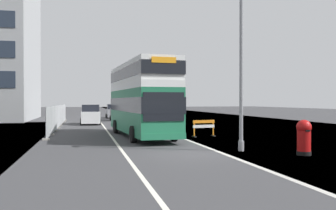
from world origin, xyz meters
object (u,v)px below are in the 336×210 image
object	(u,v)px
lamppost_foreground	(241,74)
red_pillar_postbox	(304,136)
roadworks_barrier	(204,126)
car_receding_far	(113,112)
car_receding_mid	(118,112)
car_oncoming_near	(90,115)
double_decker_bus	(141,98)

from	to	relation	value
lamppost_foreground	red_pillar_postbox	distance (m)	4.09
roadworks_barrier	car_receding_far	bearing A→B (deg)	97.59
car_receding_far	car_receding_mid	bearing A→B (deg)	-88.61
roadworks_barrier	car_oncoming_near	xyz separation A→B (m)	(-7.35, 15.73, 0.26)
red_pillar_postbox	lamppost_foreground	bearing A→B (deg)	139.17
double_decker_bus	car_oncoming_near	bearing A→B (deg)	102.20
car_receding_mid	double_decker_bus	bearing A→B (deg)	-90.98
red_pillar_postbox	roadworks_barrier	size ratio (longest dim) A/B	0.95
double_decker_bus	car_receding_mid	world-z (taller)	double_decker_bus
red_pillar_postbox	car_receding_far	bearing A→B (deg)	98.31
lamppost_foreground	car_oncoming_near	distance (m)	24.26
car_oncoming_near	roadworks_barrier	bearing A→B (deg)	-64.95
double_decker_bus	car_receding_mid	distance (m)	22.01
double_decker_bus	car_receding_far	xyz separation A→B (m)	(0.21, 28.72, -1.71)
car_receding_far	double_decker_bus	bearing A→B (deg)	-90.43
lamppost_foreground	roadworks_barrier	size ratio (longest dim) A/B	4.74
car_receding_mid	car_oncoming_near	bearing A→B (deg)	-116.07
car_oncoming_near	car_receding_far	size ratio (longest dim) A/B	1.05
double_decker_bus	lamppost_foreground	size ratio (longest dim) A/B	1.48
car_oncoming_near	car_receding_far	world-z (taller)	car_oncoming_near
car_receding_far	car_oncoming_near	bearing A→B (deg)	-103.59
roadworks_barrier	car_oncoming_near	world-z (taller)	car_oncoming_near
red_pillar_postbox	car_oncoming_near	size ratio (longest dim) A/B	0.35
lamppost_foreground	car_receding_mid	distance (m)	30.66
red_pillar_postbox	car_receding_mid	bearing A→B (deg)	99.74
red_pillar_postbox	roadworks_barrier	distance (m)	9.43
lamppost_foreground	roadworks_barrier	distance (m)	7.97
red_pillar_postbox	car_receding_mid	world-z (taller)	car_receding_mid
double_decker_bus	red_pillar_postbox	size ratio (longest dim) A/B	7.33
lamppost_foreground	car_oncoming_near	world-z (taller)	lamppost_foreground
double_decker_bus	car_receding_far	distance (m)	28.77
double_decker_bus	red_pillar_postbox	bearing A→B (deg)	-60.17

